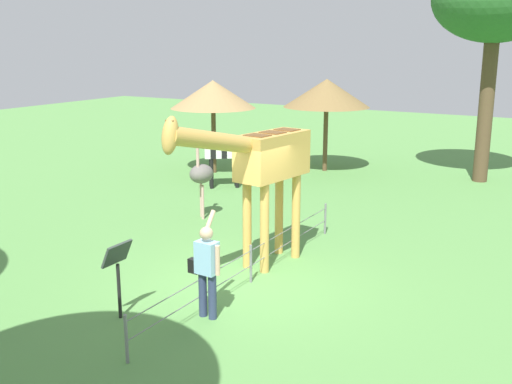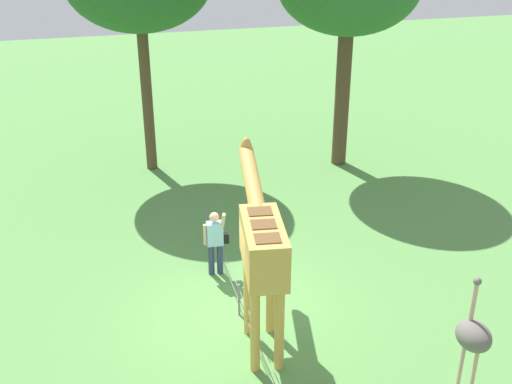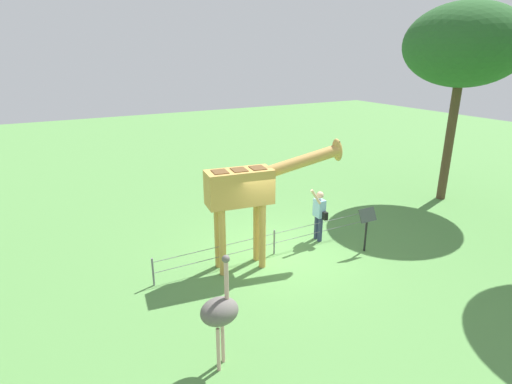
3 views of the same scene
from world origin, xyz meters
The scene contains 6 objects.
ground_plane centered at (0.00, 0.00, 0.00)m, with size 60.00×60.00×0.00m, color #568E47.
giraffe centered at (-0.85, -0.16, 2.17)m, with size 3.90×1.01×3.35m.
visitor centered at (1.67, 0.21, 0.90)m, with size 0.59×0.59×1.76m.
ostrich centered at (-3.15, -3.26, 1.18)m, with size 0.70×0.56×2.25m.
info_sign centered at (2.43, -1.03, 0.95)m, with size 0.56×0.21×1.32m.
wire_fence centered at (0.00, 0.07, 0.40)m, with size 7.05×0.05×0.75m.
Camera 2 is at (-10.50, 2.51, 7.94)m, focal length 44.20 mm.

